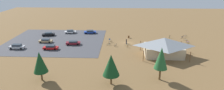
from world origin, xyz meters
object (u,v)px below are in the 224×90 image
bicycle_red_yard_center (187,46)px  bicycle_black_near_sign (111,42)px  pine_midwest (40,62)px  bicycle_teal_lone_west (109,44)px  car_maroon_far_end (73,43)px  car_blue_second_row (90,32)px  car_tan_back_corner (46,41)px  car_black_mid_lot (48,34)px  pine_east (111,65)px  pine_center (161,58)px  bicycle_purple_edge_north (187,42)px  bicycle_silver_by_bin (116,45)px  bicycle_yellow_near_porch (188,44)px  bicycle_green_back_row (170,37)px  bike_pavilion (164,46)px  visitor_by_pavilion (126,41)px  bicycle_blue_edge_south (182,37)px  car_silver_by_curb (17,47)px  bicycle_blue_front_row (185,36)px  trash_bin (129,37)px  bicycle_white_yard_right (186,40)px  car_white_aisle_side (70,32)px  lot_sign (110,40)px  bicycle_orange_lone_east (127,46)px  bicycle_teal_yard_front (127,44)px  car_red_inner_stall (51,47)px

bicycle_red_yard_center → bicycle_black_near_sign: size_ratio=1.05×
pine_midwest → bicycle_teal_lone_west: pine_midwest is taller
car_maroon_far_end → car_blue_second_row: car_maroon_far_end is taller
car_tan_back_corner → bicycle_black_near_sign: bearing=-177.9°
car_black_mid_lot → pine_east: bearing=126.5°
pine_center → bicycle_purple_edge_north: pine_center is taller
bicycle_teal_lone_west → bicycle_silver_by_bin: bearing=161.2°
bicycle_silver_by_bin → car_black_mid_lot: bearing=-22.4°
bicycle_yellow_near_porch → bicycle_green_back_row: 8.96m
bike_pavilion → visitor_by_pavilion: bearing=-43.9°
bicycle_blue_edge_south → bicycle_red_yard_center: bearing=82.9°
pine_center → car_silver_by_curb: pine_center is taller
bike_pavilion → bicycle_blue_front_row: size_ratio=7.74×
bicycle_blue_edge_south → bicycle_yellow_near_porch: size_ratio=1.10×
bicycle_purple_edge_north → bicycle_black_near_sign: 26.80m
bicycle_blue_edge_south → bicycle_blue_front_row: size_ratio=0.90×
trash_bin → car_black_mid_lot: size_ratio=0.18×
bicycle_black_near_sign → bicycle_white_yard_right: (-26.92, -3.74, -0.02)m
bicycle_black_near_sign → bicycle_red_yard_center: bearing=172.2°
bike_pavilion → car_blue_second_row: size_ratio=2.55×
car_black_mid_lot → car_white_aisle_side: bearing=-151.4°
bicycle_blue_edge_south → car_silver_by_curb: size_ratio=0.31×
trash_bin → bicycle_white_yard_right: (-20.43, 2.33, -0.10)m
car_blue_second_row → car_silver_by_curb: size_ratio=1.05×
bicycle_purple_edge_north → car_blue_second_row: (35.78, -10.43, 0.35)m
lot_sign → car_maroon_far_end: lot_sign is taller
pine_east → pine_midwest: pine_east is taller
bicycle_orange_lone_east → bike_pavilion: bearing=147.2°
trash_bin → bicycle_teal_yard_front: size_ratio=0.53×
bicycle_green_back_row → bicycle_blue_front_row: bicycle_green_back_row is taller
bike_pavilion → car_red_inner_stall: (34.63, -3.47, -2.28)m
bicycle_blue_edge_south → bicycle_yellow_near_porch: (0.19, 7.67, -0.04)m
car_white_aisle_side → bicycle_purple_edge_north: bearing=166.8°
bicycle_red_yard_center → car_maroon_far_end: size_ratio=0.32×
pine_center → car_white_aisle_side: (29.45, -37.07, -4.48)m
bicycle_teal_lone_west → car_silver_by_curb: 29.50m
car_maroon_far_end → bicycle_blue_edge_south: bearing=-166.4°
bicycle_silver_by_bin → car_blue_second_row: car_blue_second_row is taller
bicycle_blue_edge_south → bicycle_white_yard_right: (-0.39, 3.00, -0.05)m
bike_pavilion → lot_sign: 18.79m
bicycle_yellow_near_porch → bicycle_blue_front_row: size_ratio=0.82×
bike_pavilion → car_white_aisle_side: 40.09m
lot_sign → bicycle_teal_lone_west: (0.24, 0.93, -1.05)m
bicycle_blue_edge_south → visitor_by_pavilion: visitor_by_pavilion is taller
bicycle_black_near_sign → car_maroon_far_end: car_maroon_far_end is taller
bicycle_black_near_sign → car_black_mid_lot: car_black_mid_lot is taller
bicycle_purple_edge_north → trash_bin: bearing=-13.6°
bicycle_yellow_near_porch → bicycle_white_yard_right: (-0.58, -4.68, -0.00)m
pine_east → car_tan_back_corner: (24.34, -27.25, -3.76)m
pine_center → bicycle_blue_edge_south: (-14.12, -32.34, -4.80)m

